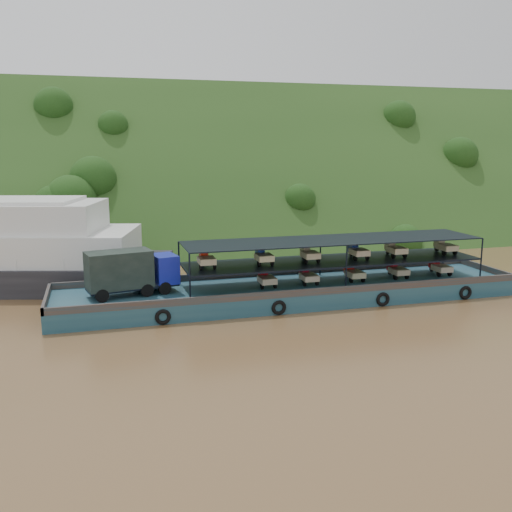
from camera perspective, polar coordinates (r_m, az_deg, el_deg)
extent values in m
plane|color=brown|center=(42.58, 3.71, -4.83)|extent=(160.00, 160.00, 0.00)
cube|color=#1F3C15|center=(76.72, -5.32, 2.27)|extent=(140.00, 39.60, 39.60)
cube|color=#163D4F|center=(43.51, 3.36, -3.66)|extent=(35.00, 7.00, 1.20)
cube|color=#592D19|center=(46.44, 1.99, -1.63)|extent=(35.00, 0.20, 0.50)
cube|color=#592D19|center=(40.21, 4.96, -3.67)|extent=(35.00, 0.20, 0.50)
cube|color=#592D19|center=(51.61, 21.94, -1.15)|extent=(0.20, 7.00, 0.50)
cube|color=#592D19|center=(41.15, -20.23, -3.98)|extent=(0.20, 7.00, 0.50)
torus|color=black|center=(38.03, -9.29, -6.05)|extent=(1.06, 0.26, 1.06)
torus|color=black|center=(39.67, 2.31, -5.19)|extent=(1.06, 0.26, 1.06)
torus|color=black|center=(42.76, 12.58, -4.25)|extent=(1.06, 0.26, 1.06)
torus|color=black|center=(46.44, 20.21, -3.46)|extent=(1.06, 0.26, 1.06)
cylinder|color=black|center=(39.85, -15.14, -3.84)|extent=(0.97, 0.50, 0.92)
cylinder|color=black|center=(41.68, -15.73, -3.22)|extent=(0.97, 0.50, 0.92)
cylinder|color=black|center=(40.60, -10.84, -3.38)|extent=(0.97, 0.50, 0.92)
cylinder|color=black|center=(42.40, -11.60, -2.79)|extent=(0.97, 0.50, 0.92)
cylinder|color=black|center=(40.97, -9.12, -3.19)|extent=(0.97, 0.50, 0.92)
cylinder|color=black|center=(42.76, -9.95, -2.61)|extent=(0.97, 0.50, 0.92)
cube|color=black|center=(41.27, -12.22, -3.00)|extent=(6.53, 3.26, 0.18)
cube|color=#171E9E|center=(41.71, -9.12, -1.25)|extent=(1.98, 2.48, 2.02)
cube|color=black|center=(41.88, -8.12, -0.65)|extent=(0.43, 1.81, 0.83)
cube|color=black|center=(40.75, -13.53, -1.31)|extent=(4.77, 3.06, 2.57)
cube|color=black|center=(44.26, 7.67, -0.49)|extent=(23.00, 5.00, 0.12)
cube|color=black|center=(43.96, 7.73, 1.60)|extent=(23.00, 5.00, 0.08)
cylinder|color=black|center=(38.70, -6.64, -2.15)|extent=(0.12, 0.12, 3.30)
cylinder|color=black|center=(43.53, -7.71, -0.70)|extent=(0.12, 0.12, 3.30)
cylinder|color=black|center=(42.03, 9.03, -1.16)|extent=(0.12, 0.12, 3.30)
cylinder|color=black|center=(46.51, 6.45, 0.09)|extent=(0.12, 0.12, 3.30)
cylinder|color=black|center=(47.96, 21.60, -0.29)|extent=(0.12, 0.12, 3.30)
cylinder|color=black|center=(51.93, 18.28, 0.74)|extent=(0.12, 0.12, 3.30)
cylinder|color=black|center=(43.71, 0.57, -2.42)|extent=(0.12, 0.52, 0.52)
cylinder|color=black|center=(41.90, 0.61, -3.01)|extent=(0.14, 0.52, 0.52)
cylinder|color=black|center=(42.18, 1.91, -2.92)|extent=(0.14, 0.52, 0.52)
cube|color=beige|center=(42.28, 1.13, -2.41)|extent=(1.15, 1.50, 0.44)
cube|color=#B20B12|center=(43.31, 0.68, -1.84)|extent=(0.55, 0.80, 0.80)
cube|color=#B20B12|center=(43.02, 0.76, -1.24)|extent=(0.50, 0.10, 0.10)
cylinder|color=black|center=(44.74, 4.65, -2.14)|extent=(0.12, 0.52, 0.52)
cylinder|color=black|center=(42.93, 4.87, -2.70)|extent=(0.14, 0.52, 0.52)
cylinder|color=black|center=(43.29, 6.11, -2.61)|extent=(0.14, 0.52, 0.52)
cube|color=beige|center=(43.34, 5.33, -2.12)|extent=(1.15, 1.50, 0.44)
cube|color=#AF0B24|center=(44.35, 4.80, -1.57)|extent=(0.55, 0.80, 0.80)
cube|color=#AF0B24|center=(44.06, 4.90, -0.99)|extent=(0.50, 0.10, 0.10)
cylinder|color=black|center=(46.19, 9.10, -1.82)|extent=(0.12, 0.52, 0.52)
cylinder|color=black|center=(44.40, 9.49, -2.36)|extent=(0.14, 0.52, 0.52)
cylinder|color=black|center=(44.83, 10.64, -2.27)|extent=(0.14, 0.52, 0.52)
cube|color=beige|center=(44.84, 9.89, -1.79)|extent=(1.15, 1.50, 0.44)
cube|color=red|center=(45.81, 9.27, -1.27)|extent=(0.55, 0.80, 0.80)
cube|color=red|center=(45.53, 9.40, -0.70)|extent=(0.50, 0.10, 0.10)
cylinder|color=black|center=(47.90, 13.24, -1.52)|extent=(0.12, 0.52, 0.52)
cylinder|color=black|center=(46.13, 13.77, -2.02)|extent=(0.14, 0.52, 0.52)
cylinder|color=black|center=(46.63, 14.84, -1.93)|extent=(0.14, 0.52, 0.52)
cube|color=#C4B18B|center=(46.60, 14.12, -1.48)|extent=(1.15, 1.50, 0.44)
cube|color=#AE0B19|center=(47.54, 13.44, -0.98)|extent=(0.55, 0.80, 0.80)
cube|color=#AE0B19|center=(47.27, 13.58, -0.44)|extent=(0.50, 0.10, 0.10)
cylinder|color=black|center=(49.89, 17.16, -1.22)|extent=(0.12, 0.52, 0.52)
cylinder|color=black|center=(48.15, 17.82, -1.69)|extent=(0.14, 0.52, 0.52)
cylinder|color=black|center=(48.71, 18.80, -1.61)|extent=(0.14, 0.52, 0.52)
cube|color=beige|center=(48.64, 18.11, -1.17)|extent=(1.15, 1.50, 0.44)
cube|color=#B10C0B|center=(49.54, 17.38, -0.70)|extent=(0.55, 0.80, 0.80)
cube|color=#B10C0B|center=(49.28, 17.54, -0.18)|extent=(0.50, 0.10, 0.10)
cylinder|color=black|center=(42.31, -5.33, -0.53)|extent=(0.12, 0.52, 0.52)
cylinder|color=black|center=(40.48, -5.55, -1.06)|extent=(0.14, 0.52, 0.52)
cylinder|color=black|center=(40.67, -4.17, -0.98)|extent=(0.14, 0.52, 0.52)
cube|color=beige|center=(40.84, -4.96, -0.46)|extent=(1.15, 1.50, 0.44)
cube|color=red|center=(41.92, -5.26, 0.09)|extent=(0.55, 0.80, 0.80)
cube|color=red|center=(41.63, -5.23, 0.71)|extent=(0.50, 0.10, 0.10)
cylinder|color=black|center=(43.28, 0.28, -0.22)|extent=(0.12, 0.52, 0.52)
cylinder|color=black|center=(41.45, 0.30, -0.72)|extent=(0.14, 0.52, 0.52)
cylinder|color=black|center=(41.73, 1.62, -0.65)|extent=(0.14, 0.52, 0.52)
cube|color=beige|center=(41.85, 0.83, -0.14)|extent=(1.15, 1.50, 0.44)
cube|color=navy|center=(42.90, 0.39, 0.39)|extent=(0.55, 0.80, 0.80)
cube|color=navy|center=(42.62, 0.46, 1.00)|extent=(0.50, 0.10, 0.10)
cylinder|color=black|center=(44.40, 4.77, 0.03)|extent=(0.12, 0.52, 0.52)
cylinder|color=black|center=(42.58, 4.99, -0.45)|extent=(0.14, 0.52, 0.52)
cylinder|color=black|center=(42.94, 6.24, -0.38)|extent=(0.14, 0.52, 0.52)
cube|color=beige|center=(43.01, 5.46, 0.12)|extent=(1.15, 1.50, 0.44)
cube|color=#C9B68E|center=(44.03, 4.92, 0.62)|extent=(0.55, 0.80, 0.80)
cube|color=#C9B68E|center=(43.76, 5.03, 1.22)|extent=(0.50, 0.10, 0.10)
cylinder|color=black|center=(45.97, 9.50, 0.29)|extent=(0.12, 0.52, 0.52)
cylinder|color=black|center=(44.16, 9.90, -0.16)|extent=(0.14, 0.52, 0.52)
cylinder|color=black|center=(44.60, 11.06, -0.09)|extent=(0.14, 0.52, 0.52)
cube|color=beige|center=(44.62, 10.30, 0.39)|extent=(1.15, 1.50, 0.44)
cube|color=navy|center=(45.61, 9.68, 0.87)|extent=(0.55, 0.80, 0.80)
cube|color=navy|center=(45.35, 9.81, 1.45)|extent=(0.50, 0.10, 0.10)
cylinder|color=black|center=(47.43, 13.03, 0.49)|extent=(0.12, 0.52, 0.52)
cylinder|color=black|center=(45.65, 13.57, 0.06)|extent=(0.14, 0.52, 0.52)
cylinder|color=black|center=(46.14, 14.65, 0.12)|extent=(0.14, 0.52, 0.52)
cube|color=beige|center=(46.13, 13.92, 0.59)|extent=(1.15, 1.50, 0.44)
cube|color=beige|center=(47.08, 13.24, 1.05)|extent=(0.55, 0.80, 0.80)
cube|color=beige|center=(46.83, 13.38, 1.61)|extent=(0.50, 0.10, 0.10)
cylinder|color=black|center=(49.76, 17.62, 0.74)|extent=(0.12, 0.52, 0.52)
cylinder|color=black|center=(48.02, 18.30, 0.34)|extent=(0.14, 0.52, 0.52)
cylinder|color=black|center=(48.59, 19.28, 0.40)|extent=(0.14, 0.52, 0.52)
cube|color=#CABC8F|center=(48.53, 18.58, 0.84)|extent=(1.15, 1.50, 0.44)
cube|color=#C5B88B|center=(49.43, 17.85, 1.27)|extent=(0.55, 0.80, 0.80)
cube|color=#C5B88B|center=(49.19, 18.01, 1.81)|extent=(0.50, 0.10, 0.10)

